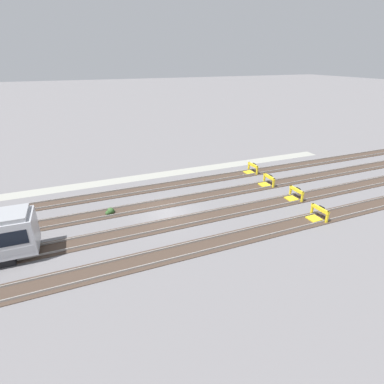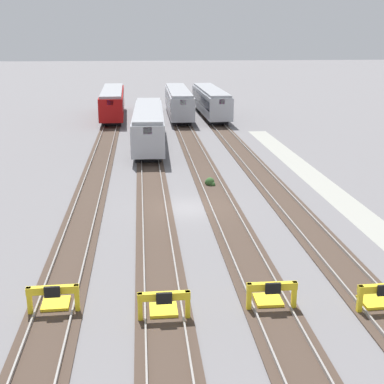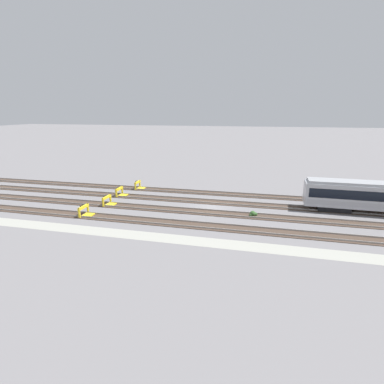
{
  "view_description": "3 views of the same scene",
  "coord_description": "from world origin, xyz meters",
  "px_view_note": "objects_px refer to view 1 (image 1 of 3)",
  "views": [
    {
      "loc": [
        7.57,
        24.34,
        13.66
      ],
      "look_at": [
        -2.52,
        0.0,
        1.8
      ],
      "focal_mm": 28.0,
      "sensor_mm": 36.0,
      "label": 1
    },
    {
      "loc": [
        -31.69,
        2.81,
        10.43
      ],
      "look_at": [
        -2.52,
        0.0,
        1.8
      ],
      "focal_mm": 50.0,
      "sensor_mm": 36.0,
      "label": 2
    },
    {
      "loc": [
        5.81,
        -34.87,
        11.56
      ],
      "look_at": [
        -2.52,
        0.0,
        1.8
      ],
      "focal_mm": 28.0,
      "sensor_mm": 36.0,
      "label": 3
    }
  ],
  "objects_px": {
    "bumper_stop_middle_track": "(294,195)",
    "bumper_stop_far_inner_track": "(317,214)",
    "bumper_stop_near_inner_track": "(267,181)",
    "bumper_stop_nearest_track": "(251,169)",
    "weed_clump": "(110,211)"
  },
  "relations": [
    {
      "from": "bumper_stop_nearest_track",
      "to": "weed_clump",
      "type": "height_order",
      "value": "bumper_stop_nearest_track"
    },
    {
      "from": "bumper_stop_far_inner_track",
      "to": "bumper_stop_near_inner_track",
      "type": "bearing_deg",
      "value": -93.45
    },
    {
      "from": "bumper_stop_far_inner_track",
      "to": "weed_clump",
      "type": "distance_m",
      "value": 19.39
    },
    {
      "from": "bumper_stop_nearest_track",
      "to": "weed_clump",
      "type": "xyz_separation_m",
      "value": [
        18.55,
        4.33,
        -0.27
      ]
    },
    {
      "from": "bumper_stop_far_inner_track",
      "to": "bumper_stop_nearest_track",
      "type": "bearing_deg",
      "value": -94.85
    },
    {
      "from": "bumper_stop_near_inner_track",
      "to": "weed_clump",
      "type": "height_order",
      "value": "bumper_stop_near_inner_track"
    },
    {
      "from": "weed_clump",
      "to": "bumper_stop_middle_track",
      "type": "bearing_deg",
      "value": 167.28
    },
    {
      "from": "bumper_stop_nearest_track",
      "to": "bumper_stop_far_inner_track",
      "type": "height_order",
      "value": "same"
    },
    {
      "from": "bumper_stop_nearest_track",
      "to": "bumper_stop_middle_track",
      "type": "bearing_deg",
      "value": 88.92
    },
    {
      "from": "bumper_stop_far_inner_track",
      "to": "weed_clump",
      "type": "height_order",
      "value": "bumper_stop_far_inner_track"
    },
    {
      "from": "bumper_stop_near_inner_track",
      "to": "bumper_stop_middle_track",
      "type": "relative_size",
      "value": 1.0
    },
    {
      "from": "bumper_stop_middle_track",
      "to": "bumper_stop_far_inner_track",
      "type": "height_order",
      "value": "same"
    },
    {
      "from": "bumper_stop_nearest_track",
      "to": "weed_clump",
      "type": "distance_m",
      "value": 19.05
    },
    {
      "from": "bumper_stop_near_inner_track",
      "to": "bumper_stop_far_inner_track",
      "type": "distance_m",
      "value": 8.52
    },
    {
      "from": "bumper_stop_nearest_track",
      "to": "bumper_stop_middle_track",
      "type": "xyz_separation_m",
      "value": [
        0.16,
        8.49,
        0.0
      ]
    }
  ]
}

